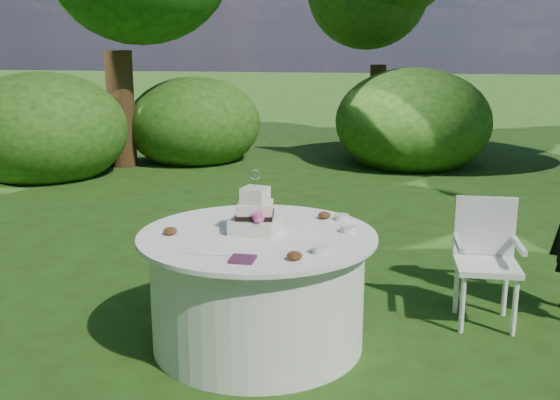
% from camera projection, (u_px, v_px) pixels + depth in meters
% --- Properties ---
extents(ground, '(80.00, 80.00, 0.00)m').
position_uv_depth(ground, '(258.00, 342.00, 4.43)').
color(ground, '#21390F').
rests_on(ground, ground).
extents(napkins, '(0.14, 0.14, 0.02)m').
position_uv_depth(napkins, '(243.00, 259.00, 3.72)').
color(napkins, '#4B203E').
rests_on(napkins, table).
extents(feather_plume, '(0.48, 0.07, 0.01)m').
position_uv_depth(feather_plume, '(215.00, 253.00, 3.84)').
color(feather_plume, white).
rests_on(feather_plume, table).
extents(table, '(1.56, 1.56, 0.77)m').
position_uv_depth(table, '(258.00, 288.00, 4.34)').
color(table, silver).
rests_on(table, ground).
extents(cake, '(0.31, 0.32, 0.42)m').
position_uv_depth(cake, '(255.00, 215.00, 4.26)').
color(cake, silver).
rests_on(cake, table).
extents(chair, '(0.46, 0.45, 0.90)m').
position_uv_depth(chair, '(486.00, 252.00, 4.69)').
color(chair, white).
rests_on(chair, ground).
extents(votives, '(0.23, 0.86, 0.04)m').
position_uv_depth(votives, '(337.00, 231.00, 4.23)').
color(votives, silver).
rests_on(votives, table).
extents(petal_cups, '(1.02, 1.02, 0.05)m').
position_uv_depth(petal_cups, '(264.00, 233.00, 4.18)').
color(petal_cups, '#562D16').
rests_on(petal_cups, table).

